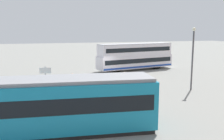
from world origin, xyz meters
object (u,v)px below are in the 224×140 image
object	(u,v)px
tram_yellow	(33,106)
info_sign	(45,74)
pedestrian_crossing	(124,79)
street_lamp	(193,54)
pedestrian_near_railing	(73,81)
double_decker_bus	(135,56)

from	to	relation	value
tram_yellow	info_sign	xyz separation A→B (m)	(-1.02, -10.79, -0.06)
pedestrian_crossing	street_lamp	bearing A→B (deg)	159.07
pedestrian_near_railing	info_sign	xyz separation A→B (m)	(2.51, -1.22, 0.61)
double_decker_bus	street_lamp	world-z (taller)	street_lamp
tram_yellow	pedestrian_crossing	bearing A→B (deg)	-134.30
info_sign	street_lamp	size ratio (longest dim) A/B	0.38
pedestrian_near_railing	pedestrian_crossing	distance (m)	5.20
pedestrian_near_railing	info_sign	distance (m)	2.86
pedestrian_crossing	tram_yellow	bearing A→B (deg)	45.70
pedestrian_crossing	info_sign	bearing A→B (deg)	-13.76
double_decker_bus	pedestrian_crossing	bearing A→B (deg)	62.71
pedestrian_near_railing	pedestrian_crossing	size ratio (longest dim) A/B	1.00
double_decker_bus	tram_yellow	bearing A→B (deg)	54.11
tram_yellow	double_decker_bus	bearing A→B (deg)	-125.89
tram_yellow	pedestrian_near_railing	size ratio (longest dim) A/B	8.03
tram_yellow	pedestrian_near_railing	world-z (taller)	tram_yellow
tram_yellow	street_lamp	world-z (taller)	street_lamp
info_sign	pedestrian_crossing	bearing A→B (deg)	166.24
street_lamp	info_sign	bearing A→B (deg)	-17.04
info_sign	pedestrian_near_railing	bearing A→B (deg)	154.20
pedestrian_near_railing	info_sign	world-z (taller)	info_sign
pedestrian_crossing	street_lamp	xyz separation A→B (m)	(-6.22, 2.38, 2.63)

